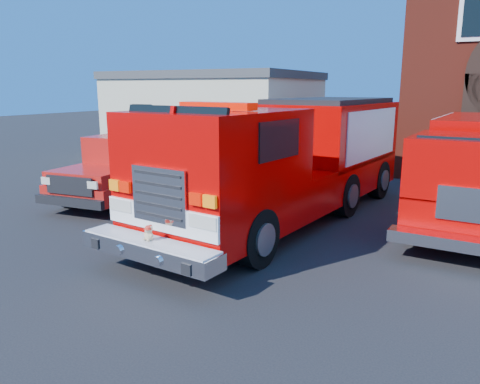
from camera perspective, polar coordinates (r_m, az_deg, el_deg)
The scene contains 4 objects.
ground at distance 11.53m, azimuth 2.80°, elevation -5.16°, with size 100.00×100.00×0.00m, color black.
side_building at distance 26.73m, azimuth -2.87°, elevation 9.78°, with size 10.20×8.20×4.35m.
fire_engine at distance 12.63m, azimuth 6.07°, elevation 4.13°, with size 4.11×10.73×3.22m.
pickup_truck at distance 15.73m, azimuth -12.75°, elevation 2.95°, with size 2.81×6.40×2.03m.
Camera 1 is at (4.63, -9.96, 3.52)m, focal length 35.00 mm.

